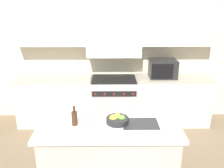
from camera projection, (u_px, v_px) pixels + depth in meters
name	position (u px, v px, depth m)	size (l,w,h in m)	color
back_cabinetry	(114.00, 41.00, 4.83)	(10.00, 0.46, 2.70)	beige
back_counter	(114.00, 100.00, 4.97)	(3.73, 0.62, 0.95)	silver
range_stove	(114.00, 101.00, 4.95)	(0.88, 0.70, 0.93)	#B7B7BC
microwave	(163.00, 69.00, 4.76)	(0.51, 0.38, 0.34)	black
kitchen_island	(109.00, 156.00, 3.22)	(1.74, 0.84, 0.94)	beige
wine_bottle	(74.00, 118.00, 3.01)	(0.07, 0.07, 0.25)	#422314
wine_glass_near	(86.00, 119.00, 2.93)	(0.06, 0.06, 0.17)	white
wine_glass_far	(90.00, 111.00, 3.16)	(0.06, 0.06, 0.17)	white
fruit_bowl	(117.00, 119.00, 3.09)	(0.28, 0.28, 0.11)	black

